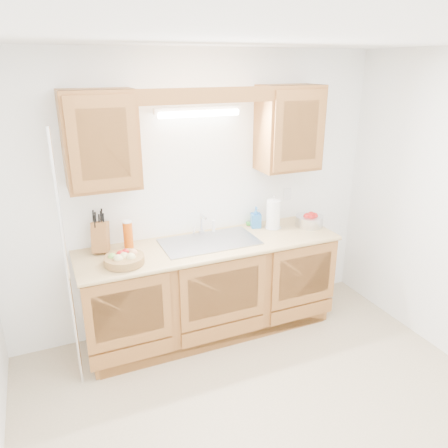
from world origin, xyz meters
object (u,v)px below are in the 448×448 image
fruit_basket (124,259)px  paper_towel (273,215)px  apple_bowl (310,220)px  knife_block (100,236)px

fruit_basket → paper_towel: 1.47m
fruit_basket → paper_towel: (1.45, 0.22, 0.09)m
paper_towel → apple_bowl: bearing=-13.0°
paper_towel → apple_bowl: (0.35, -0.08, -0.08)m
paper_towel → apple_bowl: paper_towel is taller
fruit_basket → apple_bowl: bearing=4.5°
knife_block → apple_bowl: bearing=13.1°
knife_block → apple_bowl: size_ratio=1.22×
fruit_basket → knife_block: bearing=110.7°
knife_block → paper_towel: knife_block is taller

